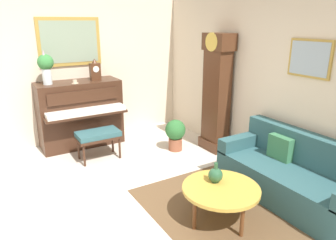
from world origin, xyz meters
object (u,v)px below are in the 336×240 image
object	(u,v)px
mantel_clock	(95,70)
coffee_table	(221,189)
green_jug	(215,175)
grandfather_clock	(216,96)
flower_vase	(46,66)
teacup	(75,82)
couch	(292,176)
potted_plant	(175,133)
piano	(81,113)
piano_bench	(98,136)

from	to	relation	value
mantel_clock	coffee_table	bearing A→B (deg)	6.65
coffee_table	green_jug	size ratio (longest dim) A/B	3.67
grandfather_clock	mantel_clock	xyz separation A→B (m)	(-1.41, -1.65, 0.39)
coffee_table	flower_vase	world-z (taller)	flower_vase
grandfather_clock	teacup	world-z (taller)	grandfather_clock
couch	teacup	world-z (taller)	teacup
grandfather_clock	couch	distance (m)	1.93
teacup	potted_plant	distance (m)	1.93
piano	couch	world-z (taller)	piano
piano	piano_bench	world-z (taller)	piano
piano	green_jug	world-z (taller)	piano
couch	flower_vase	xyz separation A→B (m)	(-3.22, -2.28, 1.19)
piano	grandfather_clock	bearing A→B (deg)	54.37
piano_bench	green_jug	bearing A→B (deg)	16.64
piano	flower_vase	bearing A→B (deg)	-89.84
piano_bench	couch	size ratio (longest dim) A/B	0.37
piano	couch	bearing A→B (deg)	28.83
couch	coffee_table	world-z (taller)	couch
teacup	potted_plant	xyz separation A→B (m)	(0.96, 1.42, -0.89)
couch	potted_plant	size ratio (longest dim) A/B	3.39
teacup	flower_vase	bearing A→B (deg)	-110.47
flower_vase	mantel_clock	bearing A→B (deg)	89.97
coffee_table	couch	bearing A→B (deg)	83.91
green_jug	grandfather_clock	bearing A→B (deg)	140.96
grandfather_clock	potted_plant	world-z (taller)	grandfather_clock
green_jug	piano_bench	bearing A→B (deg)	-163.36
mantel_clock	flower_vase	world-z (taller)	flower_vase
piano_bench	potted_plant	world-z (taller)	potted_plant
piano_bench	green_jug	world-z (taller)	green_jug
piano_bench	flower_vase	xyz separation A→B (m)	(-0.77, -0.55, 1.09)
grandfather_clock	piano	bearing A→B (deg)	-125.63
teacup	potted_plant	world-z (taller)	teacup
piano	flower_vase	distance (m)	1.03
potted_plant	couch	bearing A→B (deg)	11.72
piano	mantel_clock	size ratio (longest dim) A/B	3.79
piano	couch	size ratio (longest dim) A/B	0.76
grandfather_clock	mantel_clock	size ratio (longest dim) A/B	5.34
teacup	green_jug	xyz separation A→B (m)	(2.82, 0.80, -0.71)
couch	teacup	size ratio (longest dim) A/B	16.38
couch	mantel_clock	size ratio (longest dim) A/B	5.00
piano_bench	coffee_table	distance (m)	2.42
piano	grandfather_clock	xyz separation A→B (m)	(1.42, 1.98, 0.36)
grandfather_clock	couch	size ratio (longest dim) A/B	1.07
potted_plant	green_jug	bearing A→B (deg)	-18.59
mantel_clock	green_jug	world-z (taller)	mantel_clock
grandfather_clock	coffee_table	world-z (taller)	grandfather_clock
coffee_table	flower_vase	xyz separation A→B (m)	(-3.11, -1.19, 1.11)
piano_bench	green_jug	size ratio (longest dim) A/B	2.92
couch	potted_plant	world-z (taller)	couch
grandfather_clock	teacup	distance (m)	2.43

